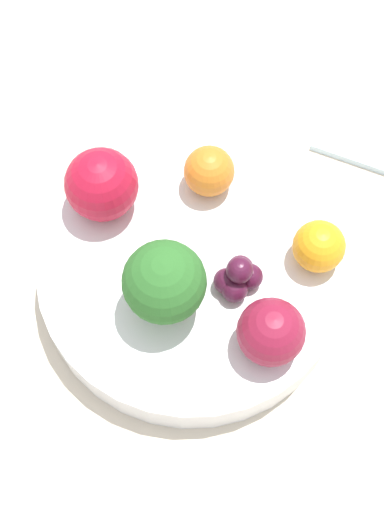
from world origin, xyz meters
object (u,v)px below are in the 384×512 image
Objects in this scene: orange_back at (319,246)px; bowl at (192,272)px; grape_cluster at (238,277)px; broccoli at (164,283)px; apple_red at (271,332)px; orange_front at (209,171)px; apple_green at (102,185)px.

bowl is at bearing -174.34° from orange_back.
grape_cluster reaches higher than bowl.
grape_cluster is at bearing 19.91° from broccoli.
bowl is at bearing 155.06° from grape_cluster.
apple_red is (0.06, -0.06, 0.04)m from bowl.
orange_front is 1.01× the size of orange_back.
apple_green is at bearing -164.45° from orange_front.
broccoli is 1.76× the size of orange_back.
apple_green is (-0.13, 0.11, 0.00)m from apple_red.
apple_red is at bearing -62.30° from grape_cluster.
apple_red reaches higher than bowl.
bowl is 0.10m from apple_green.
orange_front is (-0.05, 0.13, -0.00)m from apple_red.
orange_back is at bearing -35.39° from orange_front.
orange_back is at bearing 5.66° from bowl.
broccoli is 0.11m from orange_front.
bowl is 3.43× the size of broccoli.
apple_green is 0.12m from grape_cluster.
apple_red is at bearing -39.70° from apple_green.
bowl is at bearing 64.18° from broccoli.
orange_front is (0.08, 0.02, -0.01)m from apple_green.
orange_front is 0.10m from orange_back.
apple_red is 0.17m from apple_green.
orange_back is 0.06m from grape_cluster.
apple_green is 0.17m from orange_back.
orange_back is (0.08, -0.06, -0.00)m from orange_front.
broccoli reaches higher than orange_back.
apple_red is at bearing -46.29° from bowl.
bowl is 0.08m from orange_front.
broccoli is (-0.02, -0.03, 0.06)m from bowl.
orange_back is at bearing 63.85° from apple_red.
grape_cluster is (-0.06, -0.03, -0.01)m from orange_back.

